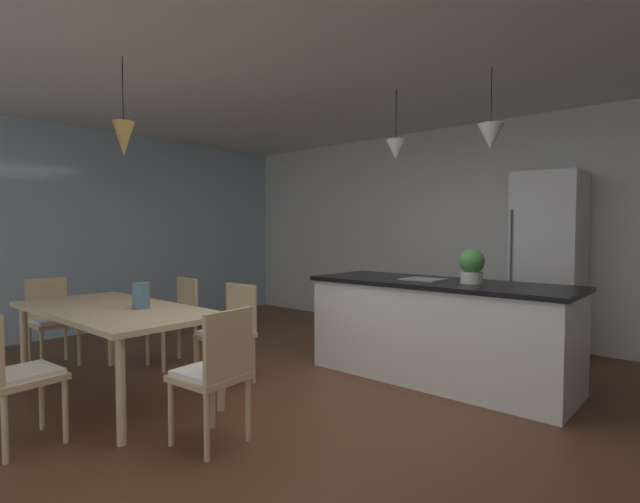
# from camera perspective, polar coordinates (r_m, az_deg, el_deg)

# --- Properties ---
(ground_plane) EXTENTS (10.00, 8.40, 0.04)m
(ground_plane) POSITION_cam_1_polar(r_m,az_deg,el_deg) (3.73, -1.00, -19.09)
(ground_plane) COLOR brown
(ceiling_slab) EXTENTS (10.00, 8.40, 0.12)m
(ceiling_slab) POSITION_cam_1_polar(r_m,az_deg,el_deg) (3.74, -1.03, 24.60)
(ceiling_slab) COLOR silver
(wall_back_kitchen) EXTENTS (10.00, 0.12, 2.70)m
(wall_back_kitchen) POSITION_cam_1_polar(r_m,az_deg,el_deg) (6.28, 19.38, 2.36)
(wall_back_kitchen) COLOR silver
(wall_back_kitchen) RESTS_ON ground_plane
(window_wall_left_glazing) EXTENTS (0.06, 8.40, 2.70)m
(window_wall_left_glazing) POSITION_cam_1_polar(r_m,az_deg,el_deg) (6.88, -26.99, 2.23)
(window_wall_left_glazing) COLOR #9EB7C6
(window_wall_left_glazing) RESTS_ON ground_plane
(dining_table) EXTENTS (1.96, 0.93, 0.73)m
(dining_table) POSITION_cam_1_polar(r_m,az_deg,el_deg) (4.20, -23.74, -7.08)
(dining_table) COLOR #D1B284
(dining_table) RESTS_ON ground_plane
(chair_window_end) EXTENTS (0.40, 0.40, 0.87)m
(chair_window_end) POSITION_cam_1_polar(r_m,az_deg,el_deg) (5.47, -29.77, -7.06)
(chair_window_end) COLOR tan
(chair_window_end) RESTS_ON ground_plane
(chair_far_left) EXTENTS (0.43, 0.43, 0.87)m
(chair_far_left) POSITION_cam_1_polar(r_m,az_deg,el_deg) (5.01, -17.11, -7.70)
(chair_far_left) COLOR tan
(chair_far_left) RESTS_ON ground_plane
(chair_kitchen_end) EXTENTS (0.43, 0.43, 0.87)m
(chair_kitchen_end) POSITION_cam_1_polar(r_m,az_deg,el_deg) (3.11, -12.64, -13.98)
(chair_kitchen_end) COLOR tan
(chair_kitchen_end) RESTS_ON ground_plane
(chair_far_right) EXTENTS (0.42, 0.42, 0.87)m
(chair_far_right) POSITION_cam_1_polar(r_m,az_deg,el_deg) (4.30, -10.87, -9.32)
(chair_far_right) COLOR tan
(chair_far_right) RESTS_ON ground_plane
(chair_near_right) EXTENTS (0.43, 0.43, 0.87)m
(chair_near_right) POSITION_cam_1_polar(r_m,az_deg,el_deg) (3.55, -33.08, -12.25)
(chair_near_right) COLOR tan
(chair_near_right) RESTS_ON ground_plane
(kitchen_island) EXTENTS (2.35, 0.86, 0.91)m
(kitchen_island) POSITION_cam_1_polar(r_m,az_deg,el_deg) (4.45, 14.10, -9.12)
(kitchen_island) COLOR white
(kitchen_island) RESTS_ON ground_plane
(refrigerator) EXTENTS (0.65, 0.67, 1.97)m
(refrigerator) POSITION_cam_1_polar(r_m,az_deg,el_deg) (5.64, 26.00, -1.45)
(refrigerator) COLOR silver
(refrigerator) RESTS_ON ground_plane
(pendant_over_table) EXTENTS (0.17, 0.17, 0.77)m
(pendant_over_table) POSITION_cam_1_polar(r_m,az_deg,el_deg) (4.06, -22.73, 12.50)
(pendant_over_table) COLOR black
(pendant_over_island_main) EXTENTS (0.19, 0.19, 0.67)m
(pendant_over_island_main) POSITION_cam_1_polar(r_m,az_deg,el_deg) (4.65, 9.19, 12.11)
(pendant_over_island_main) COLOR black
(pendant_over_island_aux) EXTENTS (0.21, 0.21, 0.68)m
(pendant_over_island_aux) POSITION_cam_1_polar(r_m,az_deg,el_deg) (4.24, 20.02, 12.95)
(pendant_over_island_aux) COLOR black
(potted_plant_on_island) EXTENTS (0.22, 0.22, 0.30)m
(potted_plant_on_island) POSITION_cam_1_polar(r_m,az_deg,el_deg) (4.24, 17.93, -1.60)
(potted_plant_on_island) COLOR beige
(potted_plant_on_island) RESTS_ON kitchen_island
(vase_on_dining_table) EXTENTS (0.13, 0.13, 0.21)m
(vase_on_dining_table) POSITION_cam_1_polar(r_m,az_deg,el_deg) (4.03, -20.90, -5.02)
(vase_on_dining_table) COLOR slate
(vase_on_dining_table) RESTS_ON dining_table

